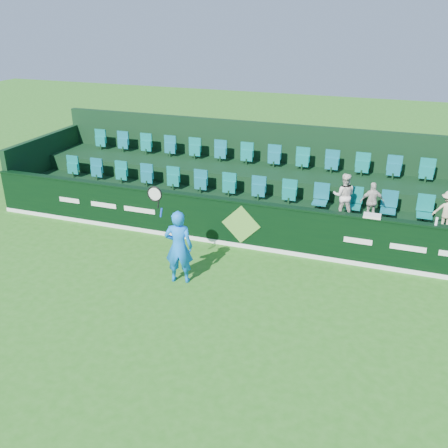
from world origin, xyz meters
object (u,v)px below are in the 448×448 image
at_px(tennis_player, 179,246).
at_px(drinks_bottle, 436,221).
at_px(spectator_middle, 372,202).
at_px(spectator_right, 447,211).
at_px(towel, 372,216).
at_px(spectator_left, 344,195).

height_order(tennis_player, drinks_bottle, tennis_player).
xyz_separation_m(spectator_middle, drinks_bottle, (1.55, -1.12, 0.11)).
xyz_separation_m(spectator_middle, spectator_right, (1.87, 0.00, -0.01)).
distance_m(towel, drinks_bottle, 1.47).
bearing_deg(drinks_bottle, towel, 180.00).
distance_m(tennis_player, spectator_right, 6.93).
relative_size(spectator_middle, spectator_right, 1.02).
xyz_separation_m(spectator_left, drinks_bottle, (2.31, -1.12, 0.03)).
distance_m(tennis_player, drinks_bottle, 6.16).
height_order(tennis_player, spectator_middle, tennis_player).
bearing_deg(towel, drinks_bottle, 0.00).
distance_m(tennis_player, spectator_middle, 5.39).
xyz_separation_m(towel, drinks_bottle, (1.47, 0.00, 0.07)).
bearing_deg(tennis_player, drinks_bottle, 22.27).
bearing_deg(spectator_right, towel, 38.37).
bearing_deg(spectator_left, towel, 119.89).
bearing_deg(towel, tennis_player, -151.07).
relative_size(tennis_player, spectator_middle, 2.27).
bearing_deg(spectator_right, tennis_player, 36.19).
relative_size(spectator_left, drinks_bottle, 6.40).
bearing_deg(tennis_player, spectator_left, 45.59).
bearing_deg(spectator_middle, drinks_bottle, 128.49).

